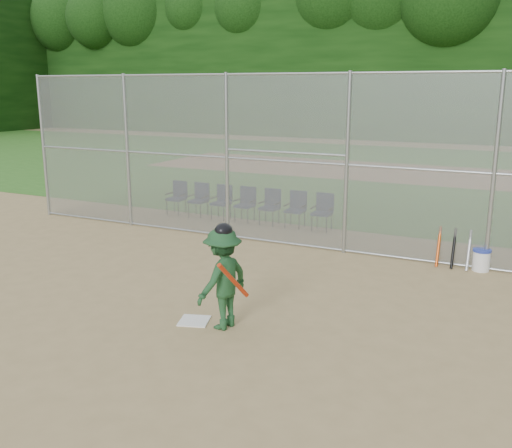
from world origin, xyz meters
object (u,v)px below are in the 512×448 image
at_px(home_plate, 194,321).
at_px(water_cooler, 481,260).
at_px(batter_at_plate, 223,278).
at_px(chair_0, 176,198).

xyz_separation_m(home_plate, water_cooler, (3.89, 4.80, 0.22)).
relative_size(batter_at_plate, chair_0, 1.75).
bearing_deg(home_plate, water_cooler, 50.99).
height_order(water_cooler, chair_0, chair_0).
height_order(batter_at_plate, chair_0, batter_at_plate).
xyz_separation_m(batter_at_plate, chair_0, (-5.23, 6.52, -0.33)).
relative_size(batter_at_plate, water_cooler, 3.69).
bearing_deg(batter_at_plate, chair_0, 128.73).
distance_m(home_plate, water_cooler, 6.18).
distance_m(water_cooler, chair_0, 8.77).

